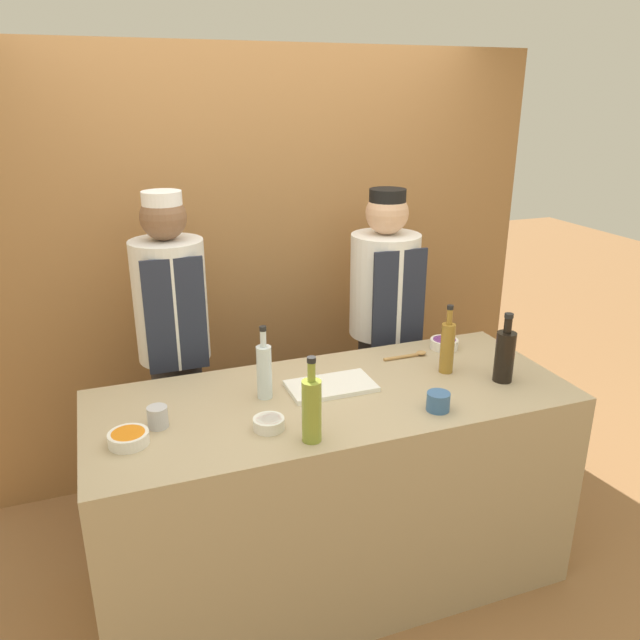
{
  "coord_description": "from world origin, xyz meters",
  "views": [
    {
      "loc": [
        -0.87,
        -2.2,
        2.16
      ],
      "look_at": [
        0.0,
        0.17,
        1.23
      ],
      "focal_mm": 35.0,
      "sensor_mm": 36.0,
      "label": 1
    }
  ],
  "objects_px": {
    "bottle_oil": "(312,409)",
    "bottle_clear": "(264,370)",
    "sauce_bowl_orange": "(129,438)",
    "sauce_bowl_purple": "(444,343)",
    "chef_right": "(383,330)",
    "cutting_board": "(331,386)",
    "bottle_soy": "(505,355)",
    "wooden_spoon": "(410,355)",
    "bottle_vinegar": "(447,346)",
    "cup_blue": "(438,401)",
    "chef_left": "(175,353)",
    "cup_steel": "(158,417)",
    "sauce_bowl_red": "(269,423)"
  },
  "relations": [
    {
      "from": "bottle_oil",
      "to": "bottle_clear",
      "type": "xyz_separation_m",
      "value": [
        -0.07,
        0.39,
        -0.01
      ]
    },
    {
      "from": "sauce_bowl_orange",
      "to": "bottle_clear",
      "type": "height_order",
      "value": "bottle_clear"
    },
    {
      "from": "sauce_bowl_purple",
      "to": "chef_right",
      "type": "distance_m",
      "value": 0.44
    },
    {
      "from": "chef_right",
      "to": "bottle_clear",
      "type": "bearing_deg",
      "value": -143.88
    },
    {
      "from": "cutting_board",
      "to": "bottle_oil",
      "type": "relative_size",
      "value": 1.12
    },
    {
      "from": "bottle_soy",
      "to": "wooden_spoon",
      "type": "xyz_separation_m",
      "value": [
        -0.26,
        0.37,
        -0.11
      ]
    },
    {
      "from": "bottle_vinegar",
      "to": "cup_blue",
      "type": "height_order",
      "value": "bottle_vinegar"
    },
    {
      "from": "sauce_bowl_purple",
      "to": "chef_right",
      "type": "height_order",
      "value": "chef_right"
    },
    {
      "from": "bottle_oil",
      "to": "wooden_spoon",
      "type": "xyz_separation_m",
      "value": [
        0.7,
        0.55,
        -0.12
      ]
    },
    {
      "from": "chef_left",
      "to": "bottle_vinegar",
      "type": "bearing_deg",
      "value": -30.09
    },
    {
      "from": "bottle_oil",
      "to": "bottle_soy",
      "type": "distance_m",
      "value": 0.98
    },
    {
      "from": "cutting_board",
      "to": "bottle_clear",
      "type": "xyz_separation_m",
      "value": [
        -0.29,
        0.02,
        0.11
      ]
    },
    {
      "from": "bottle_vinegar",
      "to": "chef_right",
      "type": "height_order",
      "value": "chef_right"
    },
    {
      "from": "sauce_bowl_orange",
      "to": "sauce_bowl_purple",
      "type": "bearing_deg",
      "value": 14.26
    },
    {
      "from": "cup_steel",
      "to": "cup_blue",
      "type": "height_order",
      "value": "cup_steel"
    },
    {
      "from": "cup_steel",
      "to": "chef_left",
      "type": "xyz_separation_m",
      "value": [
        0.16,
        0.71,
        -0.04
      ]
    },
    {
      "from": "chef_left",
      "to": "cup_steel",
      "type": "bearing_deg",
      "value": -102.7
    },
    {
      "from": "cutting_board",
      "to": "bottle_vinegar",
      "type": "bearing_deg",
      "value": -2.39
    },
    {
      "from": "bottle_clear",
      "to": "cup_blue",
      "type": "relative_size",
      "value": 3.37
    },
    {
      "from": "sauce_bowl_red",
      "to": "bottle_clear",
      "type": "xyz_separation_m",
      "value": [
        0.06,
        0.26,
        0.1
      ]
    },
    {
      "from": "bottle_vinegar",
      "to": "bottle_clear",
      "type": "distance_m",
      "value": 0.85
    },
    {
      "from": "chef_right",
      "to": "cup_steel",
      "type": "bearing_deg",
      "value": -151.09
    },
    {
      "from": "sauce_bowl_orange",
      "to": "bottle_vinegar",
      "type": "height_order",
      "value": "bottle_vinegar"
    },
    {
      "from": "bottle_soy",
      "to": "chef_left",
      "type": "distance_m",
      "value": 1.56
    },
    {
      "from": "chef_right",
      "to": "bottle_soy",
      "type": "bearing_deg",
      "value": -77.16
    },
    {
      "from": "sauce_bowl_orange",
      "to": "bottle_oil",
      "type": "xyz_separation_m",
      "value": [
        0.63,
        -0.2,
        0.1
      ]
    },
    {
      "from": "bottle_vinegar",
      "to": "bottle_soy",
      "type": "relative_size",
      "value": 1.02
    },
    {
      "from": "bottle_soy",
      "to": "chef_left",
      "type": "bearing_deg",
      "value": 148.03
    },
    {
      "from": "wooden_spoon",
      "to": "sauce_bowl_red",
      "type": "bearing_deg",
      "value": -153.04
    },
    {
      "from": "sauce_bowl_purple",
      "to": "sauce_bowl_red",
      "type": "relative_size",
      "value": 1.15
    },
    {
      "from": "bottle_vinegar",
      "to": "chef_left",
      "type": "relative_size",
      "value": 0.18
    },
    {
      "from": "bottle_oil",
      "to": "cup_steel",
      "type": "relative_size",
      "value": 3.95
    },
    {
      "from": "bottle_soy",
      "to": "chef_right",
      "type": "bearing_deg",
      "value": 102.84
    },
    {
      "from": "sauce_bowl_purple",
      "to": "sauce_bowl_red",
      "type": "height_order",
      "value": "sauce_bowl_purple"
    },
    {
      "from": "chef_left",
      "to": "chef_right",
      "type": "height_order",
      "value": "chef_left"
    },
    {
      "from": "bottle_vinegar",
      "to": "bottle_clear",
      "type": "bearing_deg",
      "value": 177.24
    },
    {
      "from": "wooden_spoon",
      "to": "chef_right",
      "type": "distance_m",
      "value": 0.46
    },
    {
      "from": "cutting_board",
      "to": "bottle_oil",
      "type": "xyz_separation_m",
      "value": [
        -0.22,
        -0.37,
        0.12
      ]
    },
    {
      "from": "sauce_bowl_orange",
      "to": "chef_left",
      "type": "relative_size",
      "value": 0.08
    },
    {
      "from": "sauce_bowl_purple",
      "to": "wooden_spoon",
      "type": "xyz_separation_m",
      "value": [
        -0.21,
        -0.04,
        -0.02
      ]
    },
    {
      "from": "cup_blue",
      "to": "chef_right",
      "type": "relative_size",
      "value": 0.06
    },
    {
      "from": "sauce_bowl_purple",
      "to": "chef_left",
      "type": "height_order",
      "value": "chef_left"
    },
    {
      "from": "sauce_bowl_purple",
      "to": "cup_steel",
      "type": "height_order",
      "value": "cup_steel"
    },
    {
      "from": "bottle_clear",
      "to": "bottle_soy",
      "type": "relative_size",
      "value": 1.01
    },
    {
      "from": "sauce_bowl_purple",
      "to": "cutting_board",
      "type": "distance_m",
      "value": 0.73
    },
    {
      "from": "bottle_vinegar",
      "to": "cup_blue",
      "type": "xyz_separation_m",
      "value": [
        -0.22,
        -0.31,
        -0.09
      ]
    },
    {
      "from": "sauce_bowl_orange",
      "to": "bottle_clear",
      "type": "xyz_separation_m",
      "value": [
        0.56,
        0.19,
        0.1
      ]
    },
    {
      "from": "cup_blue",
      "to": "sauce_bowl_red",
      "type": "bearing_deg",
      "value": 172.28
    },
    {
      "from": "wooden_spoon",
      "to": "bottle_clear",
      "type": "bearing_deg",
      "value": -168.09
    },
    {
      "from": "sauce_bowl_purple",
      "to": "chef_left",
      "type": "distance_m",
      "value": 1.34
    }
  ]
}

